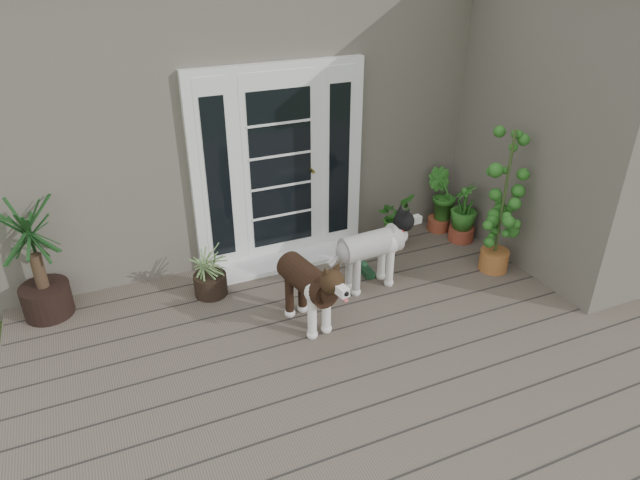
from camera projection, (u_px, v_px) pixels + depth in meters
name	position (u px, v px, depth m)	size (l,w,h in m)	color
deck	(393.00, 372.00, 4.86)	(6.20, 4.60, 0.12)	#6B5B4C
house_main	(240.00, 88.00, 7.57)	(7.40, 4.00, 3.10)	#665E54
house_wing	(586.00, 127.00, 6.05)	(1.60, 2.40, 3.10)	#665E54
door_unit	(280.00, 166.00, 6.02)	(1.90, 0.14, 2.15)	white
door_step	(289.00, 260.00, 6.36)	(1.60, 0.40, 0.05)	white
brindle_dog	(308.00, 292.00, 5.19)	(0.37, 0.87, 0.73)	black
white_dog	(371.00, 256.00, 5.76)	(0.37, 0.87, 0.72)	silver
spider_plant	(209.00, 269.00, 5.66)	(0.56, 0.56, 0.60)	#838F58
yucca	(35.00, 258.00, 5.20)	(0.86, 0.86, 1.25)	black
herb_a	(395.00, 225.00, 6.56)	(0.43, 0.43, 0.55)	#234B15
herb_b	(440.00, 209.00, 6.93)	(0.38, 0.38, 0.58)	#1F611B
herb_c	(463.00, 218.00, 6.70)	(0.37, 0.37, 0.58)	#2A651D
sapling	(504.00, 201.00, 5.84)	(0.48, 0.48, 1.64)	#1B4C15
clog_left	(358.00, 252.00, 6.47)	(0.13, 0.28, 0.08)	black
clog_right	(366.00, 270.00, 6.13)	(0.14, 0.30, 0.09)	#173A20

